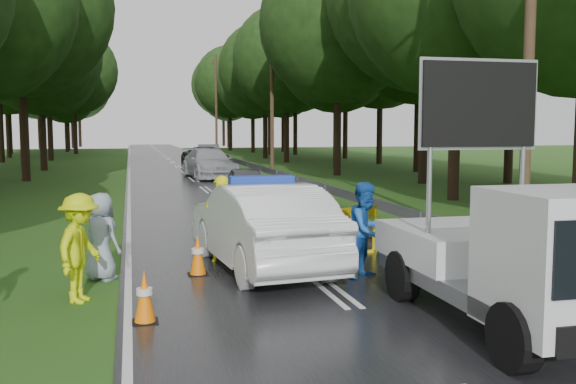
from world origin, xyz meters
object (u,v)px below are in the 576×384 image
object	(u,v)px
police_sedan	(261,226)
officer	(221,219)
queue_car_third	(206,158)
work_truck	(521,258)
civilian	(366,230)
queue_car_first	(246,184)
queue_car_second	(209,163)
queue_car_fourth	(209,154)
barrier	(330,222)

from	to	relation	value
police_sedan	officer	size ratio (longest dim) A/B	2.92
police_sedan	queue_car_third	size ratio (longest dim) A/B	0.96
work_truck	police_sedan	bearing A→B (deg)	119.70
civilian	queue_car_first	world-z (taller)	civilian
queue_car_first	officer	bearing A→B (deg)	-99.35
work_truck	queue_car_second	bearing A→B (deg)	92.18
queue_car_third	queue_car_fourth	size ratio (longest dim) A/B	1.19
barrier	queue_car_third	bearing A→B (deg)	67.49
police_sedan	queue_car_fourth	size ratio (longest dim) A/B	1.14
police_sedan	civilian	world-z (taller)	police_sedan
work_truck	barrier	bearing A→B (deg)	101.78
work_truck	officer	size ratio (longest dim) A/B	2.63
queue_car_first	queue_car_second	distance (m)	11.35
work_truck	queue_car_first	distance (m)	16.54
officer	work_truck	bearing A→B (deg)	115.05
work_truck	queue_car_third	distance (m)	35.83
officer	civilian	bearing A→B (deg)	133.96
barrier	officer	bearing A→B (deg)	151.23
police_sedan	queue_car_fourth	distance (m)	37.32
barrier	officer	size ratio (longest dim) A/B	1.36
police_sedan	barrier	xyz separation A→B (m)	(1.58, 0.51, -0.03)
officer	queue_car_fourth	size ratio (longest dim) A/B	0.39
barrier	queue_car_first	size ratio (longest dim) A/B	0.64
barrier	queue_car_fourth	world-z (taller)	queue_car_fourth
civilian	queue_car_first	bearing A→B (deg)	55.92
barrier	officer	world-z (taller)	officer
civilian	queue_car_fourth	bearing A→B (deg)	53.82
work_truck	barrier	distance (m)	5.28
officer	civilian	world-z (taller)	officer
queue_car_second	civilian	bearing A→B (deg)	-96.23
civilian	queue_car_second	size ratio (longest dim) A/B	0.32
officer	queue_car_second	world-z (taller)	officer
barrier	queue_car_second	xyz separation A→B (m)	(0.18, 22.69, 0.01)
police_sedan	queue_car_first	size ratio (longest dim) A/B	1.38
civilian	work_truck	bearing A→B (deg)	-109.22
officer	barrier	bearing A→B (deg)	166.15
officer	civilian	xyz separation A→B (m)	(2.40, -2.02, -0.01)
barrier	queue_car_fourth	bearing A→B (deg)	66.31
queue_car_first	civilian	bearing A→B (deg)	-87.03
civilian	queue_car_second	bearing A→B (deg)	56.24
civilian	queue_car_fourth	world-z (taller)	civilian
work_truck	queue_car_fourth	distance (m)	41.84
civilian	police_sedan	bearing A→B (deg)	111.52
queue_car_fourth	barrier	bearing A→B (deg)	-87.93
civilian	queue_car_third	distance (m)	32.38
officer	queue_car_first	distance (m)	11.31
queue_car_second	barrier	bearing A→B (deg)	-96.61
officer	queue_car_first	size ratio (longest dim) A/B	0.47
queue_car_first	queue_car_fourth	size ratio (longest dim) A/B	0.83
queue_car_second	queue_car_third	bearing A→B (deg)	78.74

